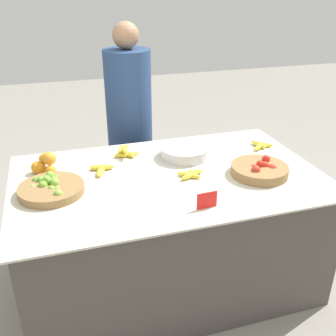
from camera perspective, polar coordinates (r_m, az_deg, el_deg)
ground_plane at (r=2.80m, az=-0.00°, el=-15.41°), size 12.00×12.00×0.00m
market_table at (r=2.56m, az=-0.00°, el=-8.86°), size 1.84×1.13×0.78m
lime_bowl at (r=2.26m, az=-16.63°, el=-2.82°), size 0.36×0.36×0.09m
tomato_basket at (r=2.42m, az=13.19°, el=-0.24°), size 0.34×0.34×0.09m
orange_pile at (r=2.47m, az=-17.51°, el=0.53°), size 0.15×0.14×0.14m
metal_bowl at (r=2.59m, az=2.45°, el=2.35°), size 0.32×0.32×0.07m
price_sign at (r=2.02m, az=5.67°, el=-4.67°), size 0.11×0.01×0.09m
banana_bunch_front_right at (r=2.34m, az=3.28°, el=-0.94°), size 0.17×0.12×0.03m
banana_bunch_middle_right at (r=2.82m, az=13.24°, el=3.21°), size 0.17×0.16×0.04m
banana_bunch_back_center at (r=2.44m, az=-9.70°, el=-0.15°), size 0.15×0.16×0.04m
banana_bunch_middle_left at (r=2.62m, az=-6.26°, el=2.35°), size 0.18×0.16×0.06m
vendor_person at (r=3.20m, az=-5.53°, el=5.14°), size 0.36×0.36×1.57m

